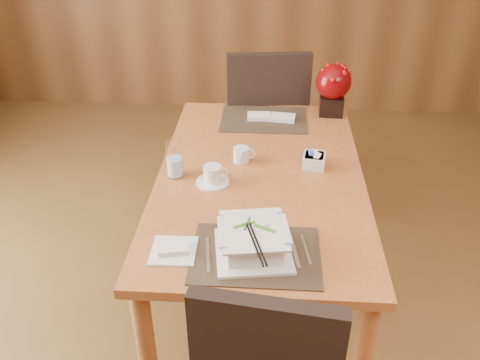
# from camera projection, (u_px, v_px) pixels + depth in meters

# --- Properties ---
(dining_table) EXTENTS (0.90, 1.50, 0.75)m
(dining_table) POSITION_uv_depth(u_px,v_px,m) (260.00, 192.00, 2.29)
(dining_table) COLOR #AD6130
(dining_table) RESTS_ON ground
(placemat_near) EXTENTS (0.45, 0.33, 0.01)m
(placemat_near) POSITION_uv_depth(u_px,v_px,m) (256.00, 255.00, 1.77)
(placemat_near) COLOR black
(placemat_near) RESTS_ON dining_table
(placemat_far) EXTENTS (0.45, 0.33, 0.01)m
(placemat_far) POSITION_uv_depth(u_px,v_px,m) (264.00, 119.00, 2.70)
(placemat_far) COLOR black
(placemat_far) RESTS_ON dining_table
(soup_setting) EXTENTS (0.30, 0.30, 0.11)m
(soup_setting) POSITION_uv_depth(u_px,v_px,m) (253.00, 242.00, 1.75)
(soup_setting) COLOR silver
(soup_setting) RESTS_ON dining_table
(coffee_cup) EXTENTS (0.14, 0.14, 0.08)m
(coffee_cup) POSITION_uv_depth(u_px,v_px,m) (213.00, 176.00, 2.15)
(coffee_cup) COLOR silver
(coffee_cup) RESTS_ON dining_table
(water_glass) EXTENTS (0.08, 0.08, 0.17)m
(water_glass) POSITION_uv_depth(u_px,v_px,m) (174.00, 159.00, 2.18)
(water_glass) COLOR white
(water_glass) RESTS_ON dining_table
(creamer_jug) EXTENTS (0.10, 0.10, 0.07)m
(creamer_jug) POSITION_uv_depth(u_px,v_px,m) (241.00, 155.00, 2.31)
(creamer_jug) COLOR silver
(creamer_jug) RESTS_ON dining_table
(sugar_caddy) EXTENTS (0.11, 0.11, 0.06)m
(sugar_caddy) POSITION_uv_depth(u_px,v_px,m) (314.00, 161.00, 2.27)
(sugar_caddy) COLOR silver
(sugar_caddy) RESTS_ON dining_table
(berry_decor) EXTENTS (0.19, 0.19, 0.28)m
(berry_decor) POSITION_uv_depth(u_px,v_px,m) (333.00, 87.00, 2.68)
(berry_decor) COLOR black
(berry_decor) RESTS_ON dining_table
(napkins_far) EXTENTS (0.26, 0.11, 0.02)m
(napkins_far) POSITION_uv_depth(u_px,v_px,m) (273.00, 117.00, 2.69)
(napkins_far) COLOR white
(napkins_far) RESTS_ON dining_table
(bread_plate) EXTENTS (0.16, 0.16, 0.01)m
(bread_plate) POSITION_uv_depth(u_px,v_px,m) (174.00, 251.00, 1.78)
(bread_plate) COLOR silver
(bread_plate) RESTS_ON dining_table
(far_chair) EXTENTS (0.54, 0.54, 1.04)m
(far_chair) POSITION_uv_depth(u_px,v_px,m) (265.00, 120.00, 3.07)
(far_chair) COLOR black
(far_chair) RESTS_ON ground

